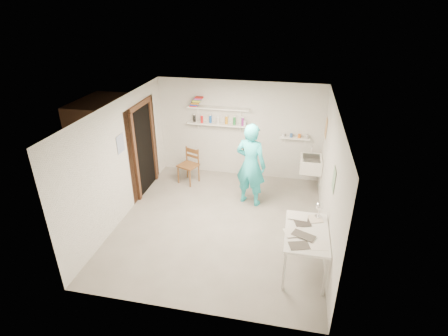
% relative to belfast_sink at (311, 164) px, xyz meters
% --- Properties ---
extents(floor, '(4.00, 4.50, 0.02)m').
position_rel_belfast_sink_xyz_m(floor, '(-1.75, -1.70, -0.71)').
color(floor, slate).
rests_on(floor, ground).
extents(ceiling, '(4.00, 4.50, 0.02)m').
position_rel_belfast_sink_xyz_m(ceiling, '(-1.75, -1.70, 1.71)').
color(ceiling, silver).
rests_on(ceiling, wall_back).
extents(wall_back, '(4.00, 0.02, 2.40)m').
position_rel_belfast_sink_xyz_m(wall_back, '(-1.75, 0.56, 0.50)').
color(wall_back, silver).
rests_on(wall_back, ground).
extents(wall_front, '(4.00, 0.02, 2.40)m').
position_rel_belfast_sink_xyz_m(wall_front, '(-1.75, -3.96, 0.50)').
color(wall_front, silver).
rests_on(wall_front, ground).
extents(wall_left, '(0.02, 4.50, 2.40)m').
position_rel_belfast_sink_xyz_m(wall_left, '(-3.76, -1.70, 0.50)').
color(wall_left, silver).
rests_on(wall_left, ground).
extents(wall_right, '(0.02, 4.50, 2.40)m').
position_rel_belfast_sink_xyz_m(wall_right, '(0.26, -1.70, 0.50)').
color(wall_right, silver).
rests_on(wall_right, ground).
extents(doorway_recess, '(0.02, 0.90, 2.00)m').
position_rel_belfast_sink_xyz_m(doorway_recess, '(-3.74, -0.65, 0.30)').
color(doorway_recess, black).
rests_on(doorway_recess, wall_left).
extents(corridor_box, '(1.40, 1.50, 2.10)m').
position_rel_belfast_sink_xyz_m(corridor_box, '(-4.45, -0.65, 0.35)').
color(corridor_box, brown).
rests_on(corridor_box, ground).
extents(door_lintel, '(0.06, 1.05, 0.10)m').
position_rel_belfast_sink_xyz_m(door_lintel, '(-3.72, -0.65, 1.35)').
color(door_lintel, brown).
rests_on(door_lintel, wall_left).
extents(door_jamb_near, '(0.06, 0.10, 2.00)m').
position_rel_belfast_sink_xyz_m(door_jamb_near, '(-3.72, -1.15, 0.30)').
color(door_jamb_near, brown).
rests_on(door_jamb_near, ground).
extents(door_jamb_far, '(0.06, 0.10, 2.00)m').
position_rel_belfast_sink_xyz_m(door_jamb_far, '(-3.72, -0.15, 0.30)').
color(door_jamb_far, brown).
rests_on(door_jamb_far, ground).
extents(shelf_lower, '(1.50, 0.22, 0.03)m').
position_rel_belfast_sink_xyz_m(shelf_lower, '(-2.25, 0.43, 0.65)').
color(shelf_lower, white).
rests_on(shelf_lower, wall_back).
extents(shelf_upper, '(1.50, 0.22, 0.03)m').
position_rel_belfast_sink_xyz_m(shelf_upper, '(-2.25, 0.43, 1.05)').
color(shelf_upper, white).
rests_on(shelf_upper, wall_back).
extents(ledge_shelf, '(0.70, 0.14, 0.03)m').
position_rel_belfast_sink_xyz_m(ledge_shelf, '(-0.40, 0.47, 0.42)').
color(ledge_shelf, white).
rests_on(ledge_shelf, wall_back).
extents(poster_left, '(0.01, 0.28, 0.36)m').
position_rel_belfast_sink_xyz_m(poster_left, '(-3.74, -1.65, 0.85)').
color(poster_left, '#334C7F').
rests_on(poster_left, wall_left).
extents(poster_right_a, '(0.01, 0.34, 0.42)m').
position_rel_belfast_sink_xyz_m(poster_right_a, '(0.24, 0.10, 0.85)').
color(poster_right_a, '#995933').
rests_on(poster_right_a, wall_right).
extents(poster_right_b, '(0.01, 0.30, 0.38)m').
position_rel_belfast_sink_xyz_m(poster_right_b, '(0.24, -2.25, 0.80)').
color(poster_right_b, '#3F724C').
rests_on(poster_right_b, wall_right).
extents(belfast_sink, '(0.48, 0.60, 0.30)m').
position_rel_belfast_sink_xyz_m(belfast_sink, '(0.00, 0.00, 0.00)').
color(belfast_sink, white).
rests_on(belfast_sink, wall_right).
extents(man, '(0.77, 0.61, 1.84)m').
position_rel_belfast_sink_xyz_m(man, '(-1.28, -0.79, 0.22)').
color(man, '#2AC7D4').
rests_on(man, ground).
extents(wall_clock, '(0.33, 0.13, 0.33)m').
position_rel_belfast_sink_xyz_m(wall_clock, '(-1.34, -0.58, 0.53)').
color(wall_clock, '#F9F8AA').
rests_on(wall_clock, man).
extents(wooden_chair, '(0.55, 0.54, 0.91)m').
position_rel_belfast_sink_xyz_m(wooden_chair, '(-2.87, -0.15, -0.24)').
color(wooden_chair, brown).
rests_on(wooden_chair, ground).
extents(work_table, '(0.69, 1.14, 0.76)m').
position_rel_belfast_sink_xyz_m(work_table, '(-0.11, -2.71, -0.32)').
color(work_table, silver).
rests_on(work_table, ground).
extents(desk_lamp, '(0.14, 0.14, 0.14)m').
position_rel_belfast_sink_xyz_m(desk_lamp, '(0.08, -2.25, 0.28)').
color(desk_lamp, white).
rests_on(desk_lamp, work_table).
extents(spray_cans, '(1.26, 0.06, 0.17)m').
position_rel_belfast_sink_xyz_m(spray_cans, '(-2.25, 0.43, 0.75)').
color(spray_cans, black).
rests_on(spray_cans, shelf_lower).
extents(book_stack, '(0.32, 0.14, 0.22)m').
position_rel_belfast_sink_xyz_m(book_stack, '(-2.78, 0.43, 1.18)').
color(book_stack, red).
rests_on(book_stack, shelf_upper).
extents(ledge_pots, '(0.48, 0.07, 0.09)m').
position_rel_belfast_sink_xyz_m(ledge_pots, '(-0.40, 0.47, 0.48)').
color(ledge_pots, silver).
rests_on(ledge_pots, ledge_shelf).
extents(papers, '(0.30, 0.22, 0.03)m').
position_rel_belfast_sink_xyz_m(papers, '(-0.11, -2.71, 0.08)').
color(papers, silver).
rests_on(papers, work_table).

